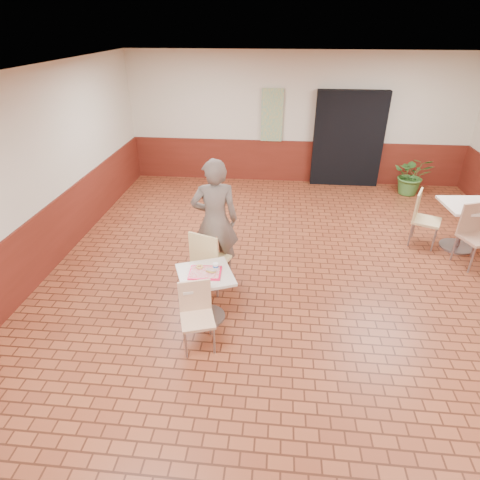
# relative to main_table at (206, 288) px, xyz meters

# --- Properties ---
(room_shell) EXTENTS (8.01, 10.01, 3.01)m
(room_shell) POSITION_rel_main_table_xyz_m (1.27, 0.46, 1.02)
(room_shell) COLOR brown
(room_shell) RESTS_ON ground
(wainscot_band) EXTENTS (8.00, 10.00, 1.00)m
(wainscot_band) POSITION_rel_main_table_xyz_m (1.27, 0.46, 0.02)
(wainscot_band) COLOR #551A10
(wainscot_band) RESTS_ON ground
(corridor_doorway) EXTENTS (1.60, 0.22, 2.20)m
(corridor_doorway) POSITION_rel_main_table_xyz_m (2.47, 5.34, 0.62)
(corridor_doorway) COLOR black
(corridor_doorway) RESTS_ON ground
(promo_poster) EXTENTS (0.50, 0.03, 1.20)m
(promo_poster) POSITION_rel_main_table_xyz_m (0.67, 5.40, 1.12)
(promo_poster) COLOR gray
(promo_poster) RESTS_ON wainscot_band
(main_table) EXTENTS (0.67, 0.67, 0.71)m
(main_table) POSITION_rel_main_table_xyz_m (0.00, 0.00, 0.00)
(main_table) COLOR beige
(main_table) RESTS_ON ground
(chair_main_front) EXTENTS (0.49, 0.49, 0.85)m
(chair_main_front) POSITION_rel_main_table_xyz_m (-0.03, -0.48, -0.00)
(chair_main_front) COLOR #D7AB81
(chair_main_front) RESTS_ON ground
(chair_main_back) EXTENTS (0.58, 0.58, 0.98)m
(chair_main_back) POSITION_rel_main_table_xyz_m (-0.07, 0.64, 0.07)
(chair_main_back) COLOR #E8D38B
(chair_main_back) RESTS_ON ground
(customer) EXTENTS (0.78, 0.60, 1.91)m
(customer) POSITION_rel_main_table_xyz_m (-0.02, 1.03, 0.47)
(customer) COLOR #63564C
(customer) RESTS_ON ground
(serving_tray) EXTENTS (0.41, 0.32, 0.03)m
(serving_tray) POSITION_rel_main_table_xyz_m (0.00, 0.00, 0.24)
(serving_tray) COLOR red
(serving_tray) RESTS_ON main_table
(ring_donut) EXTENTS (0.10, 0.10, 0.03)m
(ring_donut) POSITION_rel_main_table_xyz_m (-0.09, 0.09, 0.27)
(ring_donut) COLOR tan
(ring_donut) RESTS_ON serving_tray
(long_john_donut) EXTENTS (0.15, 0.09, 0.04)m
(long_john_donut) POSITION_rel_main_table_xyz_m (0.08, -0.00, 0.28)
(long_john_donut) COLOR gold
(long_john_donut) RESTS_ON serving_tray
(paper_cup) EXTENTS (0.07, 0.07, 0.09)m
(paper_cup) POSITION_rel_main_table_xyz_m (0.13, 0.07, 0.30)
(paper_cup) COLOR white
(paper_cup) RESTS_ON serving_tray
(second_table) EXTENTS (0.79, 0.79, 0.83)m
(second_table) POSITION_rel_main_table_xyz_m (4.10, 2.33, 0.08)
(second_table) COLOR beige
(second_table) RESTS_ON ground
(chair_second_left) EXTENTS (0.60, 0.60, 0.98)m
(chair_second_left) POSITION_rel_main_table_xyz_m (3.44, 2.43, 0.07)
(chair_second_left) COLOR #D3BA7E
(chair_second_left) RESTS_ON ground
(chair_second_front) EXTENTS (0.60, 0.60, 1.02)m
(chair_second_front) POSITION_rel_main_table_xyz_m (4.08, 1.84, 0.09)
(chair_second_front) COLOR tan
(chair_second_front) RESTS_ON ground
(potted_plant) EXTENTS (0.95, 0.87, 0.91)m
(potted_plant) POSITION_rel_main_table_xyz_m (3.92, 4.82, -0.02)
(potted_plant) COLOR #3D732E
(potted_plant) RESTS_ON ground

